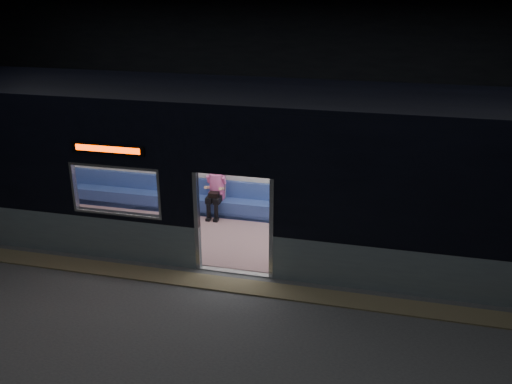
% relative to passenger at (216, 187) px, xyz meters
% --- Properties ---
extents(station_floor, '(24.00, 14.00, 0.01)m').
position_rel_passenger_xyz_m(station_floor, '(1.16, -3.55, -0.77)').
color(station_floor, '#47494C').
rests_on(station_floor, ground).
extents(station_envelope, '(24.00, 14.00, 5.00)m').
position_rel_passenger_xyz_m(station_envelope, '(1.16, -3.55, 2.90)').
color(station_envelope, black).
rests_on(station_envelope, station_floor).
extents(tactile_strip, '(22.80, 0.50, 0.03)m').
position_rel_passenger_xyz_m(tactile_strip, '(1.16, -3.00, -0.75)').
color(tactile_strip, '#8C7F59').
rests_on(tactile_strip, station_floor).
extents(metro_car, '(18.00, 3.04, 3.35)m').
position_rel_passenger_xyz_m(metro_car, '(1.15, -1.00, 1.09)').
color(metro_car, '#84979D').
rests_on(metro_car, station_floor).
extents(passenger, '(0.36, 0.62, 1.28)m').
position_rel_passenger_xyz_m(passenger, '(0.00, 0.00, 0.00)').
color(passenger, black).
rests_on(passenger, metro_car).
extents(handbag, '(0.27, 0.25, 0.11)m').
position_rel_passenger_xyz_m(handbag, '(0.01, -0.20, -0.11)').
color(handbag, black).
rests_on(handbag, passenger).
extents(transit_map, '(1.09, 0.03, 0.71)m').
position_rel_passenger_xyz_m(transit_map, '(5.89, 0.31, 0.74)').
color(transit_map, white).
rests_on(transit_map, metro_car).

